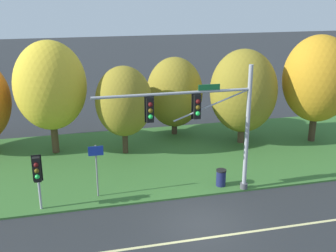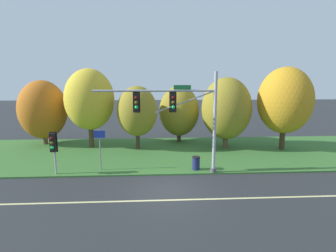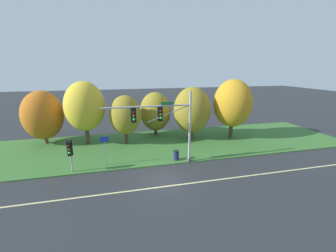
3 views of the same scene
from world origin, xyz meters
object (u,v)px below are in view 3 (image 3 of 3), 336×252
(tree_behind_signpost, at_px, (125,115))
(tree_right_far, at_px, (233,103))
(pedestrian_signal_near_kerb, at_px, (70,150))
(trash_bin, at_px, (176,155))
(traffic_signal_mast, at_px, (166,121))
(tree_nearest_road, at_px, (43,115))
(tree_left_of_mast, at_px, (85,106))
(tree_tall_centre, at_px, (192,110))
(tree_mid_verge, at_px, (155,111))
(route_sign_post, at_px, (105,146))

(tree_behind_signpost, distance_m, tree_right_far, 13.15)
(pedestrian_signal_near_kerb, distance_m, trash_bin, 9.56)
(traffic_signal_mast, xyz_separation_m, tree_nearest_road, (-12.45, 9.15, -0.74))
(pedestrian_signal_near_kerb, relative_size, tree_left_of_mast, 0.39)
(trash_bin, bearing_deg, tree_behind_signpost, 125.84)
(tree_nearest_road, relative_size, tree_tall_centre, 0.96)
(traffic_signal_mast, bearing_deg, tree_behind_signpost, 115.75)
(tree_tall_centre, xyz_separation_m, tree_right_far, (4.98, -0.88, 0.77))
(tree_behind_signpost, xyz_separation_m, tree_mid_verge, (4.06, 2.90, -0.32))
(pedestrian_signal_near_kerb, relative_size, tree_tall_centre, 0.44)
(trash_bin, bearing_deg, tree_tall_centre, 58.41)
(tree_left_of_mast, distance_m, tree_mid_verge, 8.77)
(traffic_signal_mast, height_order, trash_bin, traffic_signal_mast)
(pedestrian_signal_near_kerb, distance_m, tree_tall_centre, 14.81)
(traffic_signal_mast, xyz_separation_m, tree_left_of_mast, (-7.64, 7.81, 0.31))
(route_sign_post, height_order, tree_left_of_mast, tree_left_of_mast)
(traffic_signal_mast, relative_size, tree_mid_verge, 1.42)
(tree_right_far, bearing_deg, traffic_signal_mast, -149.48)
(tree_right_far, bearing_deg, tree_left_of_mast, 173.52)
(route_sign_post, height_order, tree_right_far, tree_right_far)
(route_sign_post, height_order, tree_behind_signpost, tree_behind_signpost)
(tree_left_of_mast, xyz_separation_m, tree_right_far, (17.52, -1.99, -0.03))
(tree_behind_signpost, relative_size, tree_tall_centre, 0.88)
(tree_behind_signpost, bearing_deg, pedestrian_signal_near_kerb, -127.74)
(route_sign_post, distance_m, trash_bin, 6.76)
(tree_tall_centre, xyz_separation_m, trash_bin, (-3.74, -6.09, -3.18))
(pedestrian_signal_near_kerb, distance_m, tree_nearest_road, 10.04)
(pedestrian_signal_near_kerb, height_order, tree_nearest_road, tree_nearest_road)
(tree_left_of_mast, relative_size, trash_bin, 7.83)
(tree_mid_verge, distance_m, tree_right_far, 9.85)
(trash_bin, bearing_deg, traffic_signal_mast, -151.72)
(route_sign_post, distance_m, tree_left_of_mast, 7.65)
(tree_left_of_mast, height_order, tree_mid_verge, tree_left_of_mast)
(traffic_signal_mast, relative_size, tree_behind_signpost, 1.41)
(tree_mid_verge, xyz_separation_m, trash_bin, (0.30, -8.94, -2.67))
(tree_left_of_mast, height_order, tree_behind_signpost, tree_left_of_mast)
(tree_left_of_mast, bearing_deg, pedestrian_signal_near_kerb, -94.69)
(pedestrian_signal_near_kerb, relative_size, tree_nearest_road, 0.46)
(route_sign_post, bearing_deg, tree_nearest_road, 130.49)
(tree_mid_verge, distance_m, trash_bin, 9.33)
(pedestrian_signal_near_kerb, bearing_deg, tree_right_far, 17.44)
(tree_mid_verge, bearing_deg, route_sign_post, -126.27)
(tree_right_far, bearing_deg, trash_bin, -149.19)
(tree_left_of_mast, relative_size, tree_tall_centre, 1.12)
(tree_tall_centre, bearing_deg, tree_left_of_mast, 174.96)
(tree_mid_verge, distance_m, tree_tall_centre, 4.97)
(route_sign_post, xyz_separation_m, tree_behind_signpost, (2.25, 5.70, 1.62))
(route_sign_post, height_order, tree_nearest_road, tree_nearest_road)
(trash_bin, bearing_deg, tree_nearest_road, 147.91)
(traffic_signal_mast, bearing_deg, tree_tall_centre, 53.88)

